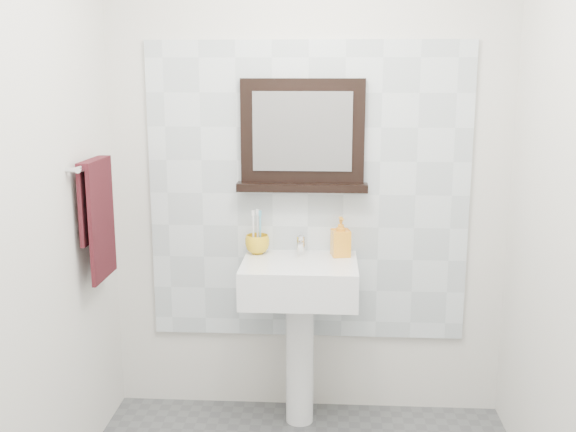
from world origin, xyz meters
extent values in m
cube|color=silver|center=(0.00, 1.10, 1.25)|extent=(2.00, 0.01, 2.50)
cube|color=silver|center=(0.00, -1.10, 1.25)|extent=(2.00, 0.01, 2.50)
cube|color=silver|center=(-1.00, 0.00, 1.25)|extent=(0.01, 2.20, 2.50)
cube|color=silver|center=(0.00, 1.09, 1.15)|extent=(1.60, 0.02, 1.50)
cylinder|color=white|center=(-0.03, 0.92, 0.34)|extent=(0.14, 0.14, 0.68)
cube|color=white|center=(-0.03, 0.86, 0.77)|extent=(0.55, 0.44, 0.18)
cylinder|color=silver|center=(-0.03, 0.84, 0.85)|extent=(0.32, 0.32, 0.02)
cylinder|color=#4C4C4F|center=(-0.03, 0.84, 0.86)|extent=(0.04, 0.04, 0.00)
cylinder|color=silver|center=(-0.03, 1.01, 0.91)|extent=(0.04, 0.04, 0.09)
cylinder|color=silver|center=(-0.03, 0.96, 0.93)|extent=(0.02, 0.10, 0.02)
cube|color=silver|center=(-0.03, 1.02, 0.96)|extent=(0.02, 0.07, 0.01)
imported|color=gold|center=(-0.25, 1.00, 0.91)|extent=(0.16, 0.16, 0.10)
cylinder|color=white|center=(-0.27, 0.99, 0.97)|extent=(0.01, 0.01, 0.19)
cube|color=white|center=(-0.27, 0.99, 1.07)|extent=(0.01, 0.01, 0.03)
cylinder|color=#4F9BB6|center=(-0.23, 0.99, 0.97)|extent=(0.01, 0.01, 0.19)
cube|color=#4F9BB6|center=(-0.23, 0.99, 1.07)|extent=(0.01, 0.01, 0.03)
cylinder|color=white|center=(-0.25, 1.02, 0.97)|extent=(0.01, 0.01, 0.19)
cube|color=white|center=(-0.25, 1.02, 1.07)|extent=(0.01, 0.01, 0.03)
imported|color=orange|center=(0.17, 0.98, 0.96)|extent=(0.10, 0.11, 0.20)
cube|color=black|center=(-0.03, 1.07, 1.47)|extent=(0.60, 0.06, 0.51)
cube|color=#99999E|center=(-0.03, 1.03, 1.47)|extent=(0.48, 0.01, 0.38)
cube|color=black|center=(-0.03, 1.04, 1.19)|extent=(0.64, 0.11, 0.04)
cylinder|color=silver|center=(-0.94, 0.69, 1.35)|extent=(0.03, 0.40, 0.03)
cylinder|color=silver|center=(-0.97, 0.50, 1.35)|extent=(0.05, 0.02, 0.02)
cylinder|color=silver|center=(-0.97, 0.88, 1.35)|extent=(0.05, 0.02, 0.02)
cube|color=black|center=(-0.93, 0.69, 1.08)|extent=(0.02, 0.30, 0.52)
cube|color=black|center=(-0.96, 0.69, 1.17)|extent=(0.02, 0.30, 0.34)
cube|color=black|center=(-0.94, 0.69, 1.35)|extent=(0.06, 0.30, 0.03)
camera|label=1|loc=(0.11, -2.23, 1.75)|focal=42.00mm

